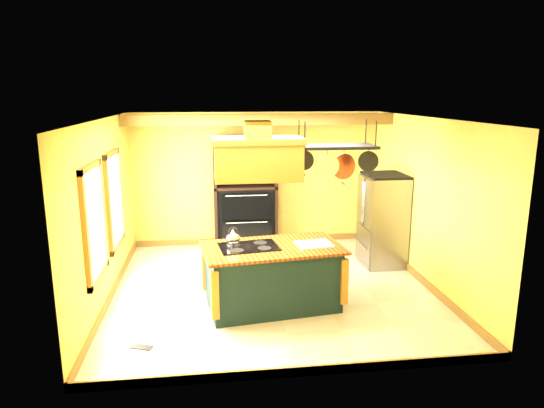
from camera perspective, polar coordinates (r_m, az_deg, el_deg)
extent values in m
plane|color=beige|center=(7.90, 0.02, -9.92)|extent=(5.00, 5.00, 0.00)
plane|color=white|center=(7.29, 0.02, 10.04)|extent=(5.00, 5.00, 0.00)
cube|color=gold|center=(9.91, -1.81, 2.96)|extent=(5.00, 0.02, 2.70)
cube|color=gold|center=(5.11, 3.59, -6.77)|extent=(5.00, 0.02, 2.70)
cube|color=gold|center=(7.59, -19.07, -0.87)|extent=(0.02, 5.00, 2.70)
cube|color=gold|center=(8.17, 17.69, 0.18)|extent=(0.02, 5.00, 2.70)
cube|color=brown|center=(8.98, -1.37, 9.89)|extent=(5.00, 0.15, 0.20)
cube|color=brown|center=(6.81, -20.18, -2.05)|extent=(0.06, 1.06, 1.56)
cube|color=white|center=(6.80, -19.97, -2.05)|extent=(0.02, 0.85, 1.34)
cube|color=brown|center=(8.14, -18.06, 0.47)|extent=(0.06, 1.06, 1.56)
cube|color=white|center=(8.14, -17.88, 0.48)|extent=(0.02, 0.85, 1.34)
cube|color=#13262C|center=(7.13, 0.01, -8.68)|extent=(1.94, 1.23, 0.88)
cube|color=brown|center=(6.98, 0.01, -5.17)|extent=(2.11, 1.36, 0.04)
cube|color=black|center=(6.95, -2.75, -5.04)|extent=(0.90, 0.68, 0.01)
ellipsoid|color=silver|center=(7.00, -4.57, -4.03)|extent=(0.20, 0.20, 0.16)
cube|color=white|center=(7.06, 4.97, -4.74)|extent=(0.54, 0.45, 0.02)
cube|color=#B6802D|center=(6.67, -1.70, 5.02)|extent=(1.18, 0.64, 0.50)
cube|color=brown|center=(6.64, -1.71, 7.49)|extent=(1.25, 0.71, 0.08)
cube|color=#B6802D|center=(6.63, -1.72, 8.44)|extent=(0.35, 0.35, 0.30)
cube|color=black|center=(6.84, 7.56, 6.73)|extent=(1.09, 0.54, 0.04)
cylinder|color=black|center=(6.50, 3.89, 8.08)|extent=(0.02, 0.02, 0.36)
cylinder|color=black|center=(7.17, 10.99, 8.33)|extent=(0.02, 0.02, 0.36)
cylinder|color=black|center=(6.87, 3.76, 5.16)|extent=(0.28, 0.03, 0.28)
cylinder|color=silver|center=(6.73, 6.54, 4.51)|extent=(0.33, 0.03, 0.33)
cylinder|color=#CC4C33|center=(7.02, 8.42, 4.39)|extent=(0.37, 0.03, 0.37)
cylinder|color=black|center=(6.89, 11.26, 4.95)|extent=(0.28, 0.03, 0.28)
cube|color=gray|center=(8.98, 12.94, -1.93)|extent=(0.68, 0.83, 1.63)
cube|color=gray|center=(8.59, 11.31, -0.06)|extent=(0.03, 0.40, 0.88)
cube|color=gray|center=(8.98, 10.48, 0.53)|extent=(0.03, 0.40, 0.88)
cube|color=gray|center=(8.99, 10.67, -4.72)|extent=(0.03, 0.80, 0.68)
cube|color=black|center=(9.21, 12.69, -6.64)|extent=(0.64, 0.79, 0.06)
cube|color=black|center=(9.89, -3.26, 1.48)|extent=(1.25, 0.06, 2.21)
cube|color=black|center=(9.64, -6.69, 1.11)|extent=(0.06, 0.53, 2.21)
cube|color=black|center=(9.72, 0.34, 1.30)|extent=(0.06, 0.53, 2.21)
cube|color=black|center=(9.63, -3.17, 2.05)|extent=(1.25, 0.53, 0.05)
cube|color=black|center=(9.79, -3.14, -1.34)|extent=(1.13, 0.43, 1.19)
cube|color=black|center=(9.42, -3.02, -0.29)|extent=(0.98, 0.04, 0.53)
cube|color=black|center=(9.56, -2.98, -3.38)|extent=(0.98, 0.04, 0.48)
cube|color=black|center=(9.59, -3.19, 3.46)|extent=(1.13, 0.47, 0.02)
cube|color=black|center=(9.55, -3.21, 5.00)|extent=(1.13, 0.47, 0.02)
cube|color=black|center=(9.52, -3.23, 6.49)|extent=(1.13, 0.47, 0.03)
cylinder|color=white|center=(9.51, -5.02, 3.66)|extent=(0.22, 0.22, 0.07)
cylinder|color=#3D62AC|center=(9.51, -1.16, 5.59)|extent=(0.10, 0.10, 0.17)
cube|color=black|center=(6.45, -15.13, -15.92)|extent=(0.30, 0.21, 0.01)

